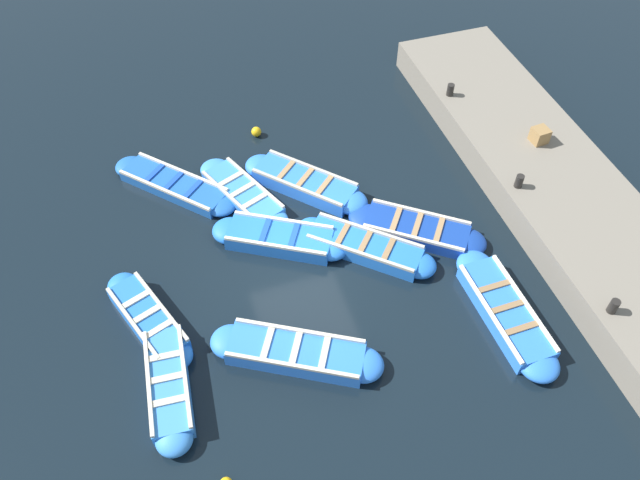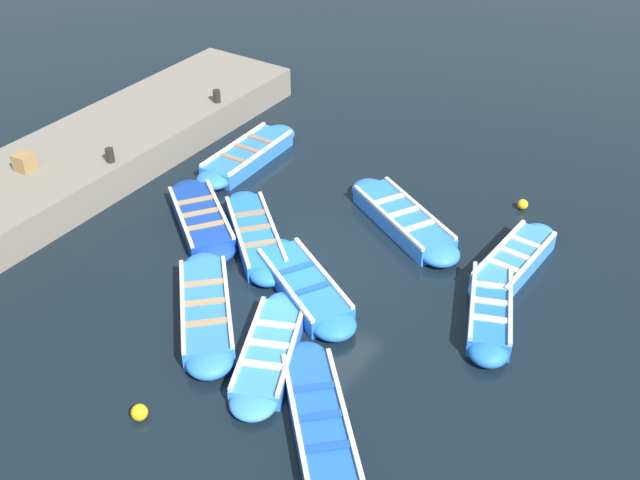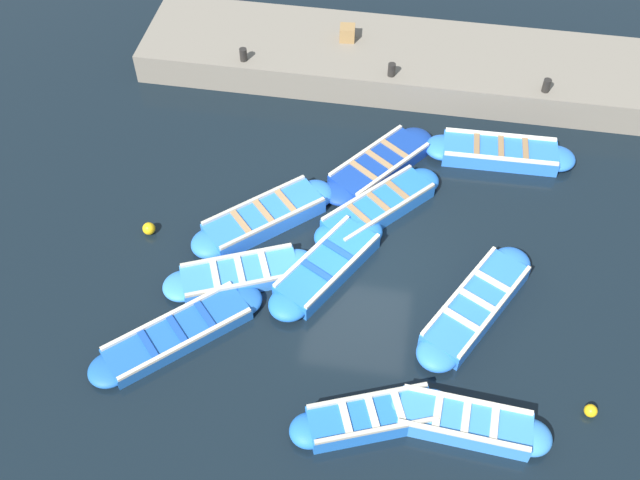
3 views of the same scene
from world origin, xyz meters
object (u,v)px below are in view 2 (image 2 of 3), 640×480
boat_bow_out (490,310)px  boat_tucked (320,422)px  boat_end_of_row (206,310)px  boat_near_quay (201,219)px  buoy_orange_near (139,412)px  bollard_north (217,96)px  buoy_yellow_far (523,204)px  boat_stern_in (270,351)px  boat_centre (248,155)px  boat_far_corner (514,262)px  boat_inner_gap (255,235)px  bollard_mid_north (110,155)px  boat_outer_right (403,220)px  boat_drifting (304,286)px  wooden_crate (24,162)px

boat_bow_out → boat_tucked: bearing=73.2°
boat_bow_out → boat_end_of_row: size_ratio=0.97×
boat_near_quay → buoy_orange_near: size_ratio=11.67×
bollard_north → buoy_yellow_far: (-8.60, -0.78, -0.89)m
boat_bow_out → boat_stern_in: 4.33m
boat_centre → boat_stern_in: size_ratio=1.09×
boat_near_quay → boat_far_corner: bearing=-160.5°
boat_inner_gap → bollard_mid_north: 4.23m
buoy_yellow_far → boat_tucked: bearing=87.4°
boat_bow_out → boat_outer_right: boat_outer_right is taller
boat_outer_right → bollard_north: (6.58, -1.44, 0.82)m
boat_stern_in → bollard_north: bearing=-44.7°
boat_drifting → boat_stern_in: boat_drifting is taller
boat_near_quay → boat_centre: bearing=-72.8°
boat_outer_right → buoy_yellow_far: bearing=-132.3°
buoy_yellow_far → boat_centre: bearing=14.7°
boat_far_corner → bollard_mid_north: 9.62m
boat_inner_gap → wooden_crate: bearing=15.6°
boat_bow_out → wooden_crate: bearing=10.6°
boat_centre → buoy_orange_near: size_ratio=12.88×
wooden_crate → boat_far_corner: bearing=-160.7°
boat_inner_gap → bollard_north: size_ratio=9.27×
boat_tucked → buoy_orange_near: bearing=29.2°
boat_near_quay → buoy_orange_near: 5.73m
boat_bow_out → boat_far_corner: (0.18, -1.70, 0.01)m
boat_outer_right → wooden_crate: bearing=25.9°
boat_drifting → bollard_north: bollard_north is taller
boat_centre → boat_outer_right: bearing=174.8°
buoy_yellow_far → boat_far_corner: bearing=106.3°
boat_stern_in → buoy_yellow_far: bearing=-105.7°
boat_end_of_row → boat_stern_in: boat_end_of_row is taller
boat_centre → bollard_mid_north: size_ratio=10.64×
boat_far_corner → bollard_north: bollard_north is taller
boat_end_of_row → boat_far_corner: (-4.39, -4.74, 0.00)m
boat_bow_out → boat_inner_gap: (5.33, 0.49, -0.01)m
boat_outer_right → boat_end_of_row: boat_end_of_row is taller
boat_near_quay → boat_outer_right: bearing=-147.6°
boat_drifting → boat_end_of_row: 2.02m
boat_bow_out → buoy_yellow_far: bearing=-77.8°
boat_near_quay → boat_far_corner: 6.99m
boat_outer_right → boat_inner_gap: size_ratio=1.15×
boat_near_quay → boat_end_of_row: bearing=132.5°
boat_drifting → buoy_yellow_far: boat_drifting is taller
boat_inner_gap → buoy_yellow_far: boat_inner_gap is taller
boat_drifting → boat_far_corner: bearing=-136.4°
bollard_north → wooden_crate: (1.39, 5.31, 0.03)m
boat_centre → boat_drifting: size_ratio=1.08×
boat_centre → boat_outer_right: (-4.78, 0.43, 0.00)m
boat_near_quay → bollard_north: bearing=-55.4°
boat_tucked → boat_stern_in: bearing=-28.2°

